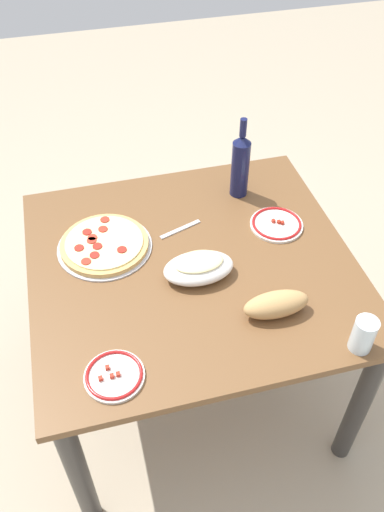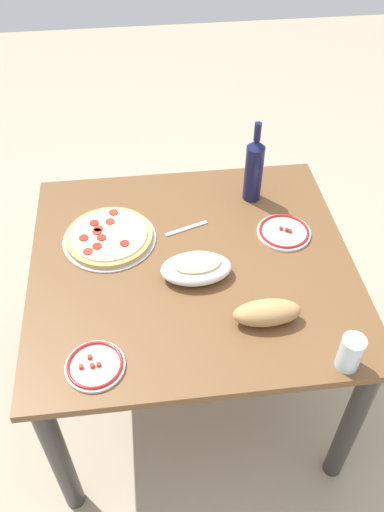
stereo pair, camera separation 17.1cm
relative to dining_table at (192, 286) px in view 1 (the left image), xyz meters
name	(u,v)px [view 1 (the left image)]	position (x,y,z in m)	size (l,w,h in m)	color
ground_plane	(192,379)	(0.00, 0.00, -0.63)	(8.00, 8.00, 0.00)	tan
dining_table	(192,286)	(0.00, 0.00, 0.00)	(1.12, 1.05, 0.76)	brown
pepperoni_pizza	(104,245)	(-0.28, 0.15, 0.14)	(0.34, 0.34, 0.03)	#B7B7BC
baked_pasta_dish	(199,267)	(0.01, -0.07, 0.16)	(0.24, 0.15, 0.08)	white
wine_bottle	(240,165)	(0.28, 0.33, 0.26)	(0.07, 0.07, 0.33)	#141942
water_glass	(363,335)	(0.40, -0.47, 0.18)	(0.07, 0.07, 0.12)	silver
side_plate_near	(114,375)	(-0.33, -0.39, 0.13)	(0.18, 0.18, 0.02)	white
side_plate_far	(277,224)	(0.35, 0.11, 0.13)	(0.20, 0.20, 0.02)	white
bread_loaf	(276,304)	(0.20, -0.28, 0.16)	(0.21, 0.09, 0.08)	tan
fork_right	(179,229)	(0.00, 0.17, 0.13)	(0.17, 0.02, 0.01)	#B7B7BC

